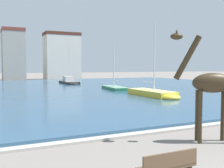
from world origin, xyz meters
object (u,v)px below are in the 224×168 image
at_px(sailboat_green, 113,88).
at_px(park_bench, 168,166).
at_px(giraffe_statue, 209,85).
at_px(sailboat_black, 70,82).
at_px(sailboat_yellow, 155,95).

distance_m(sailboat_green, park_bench, 28.78).
xyz_separation_m(giraffe_statue, sailboat_black, (4.88, 38.40, -1.97)).
bearing_deg(park_bench, giraffe_statue, 32.27).
bearing_deg(sailboat_yellow, park_bench, -123.43).
bearing_deg(sailboat_black, sailboat_green, -82.06).
bearing_deg(sailboat_yellow, sailboat_green, 89.76).
height_order(giraffe_statue, sailboat_green, sailboat_green).
xyz_separation_m(sailboat_yellow, sailboat_black, (-1.97, 24.40, 0.06)).
bearing_deg(sailboat_green, sailboat_yellow, -90.24).
bearing_deg(sailboat_black, giraffe_statue, -97.24).
relative_size(sailboat_yellow, sailboat_black, 1.02).
height_order(sailboat_yellow, sailboat_green, sailboat_yellow).
bearing_deg(giraffe_statue, park_bench, -147.73).
distance_m(giraffe_statue, park_bench, 5.26).
distance_m(giraffe_statue, sailboat_green, 25.06).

